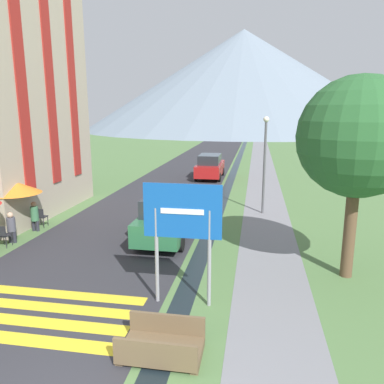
{
  "coord_description": "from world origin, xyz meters",
  "views": [
    {
      "loc": [
        3.01,
        -4.61,
        5.04
      ],
      "look_at": [
        0.5,
        10.0,
        1.8
      ],
      "focal_mm": 35.0,
      "sensor_mm": 36.0,
      "label": 1
    }
  ],
  "objects_px": {
    "cafe_chair_far_left": "(41,216)",
    "cafe_chair_near_left": "(3,234)",
    "person_seated_far": "(11,226)",
    "streetlamp": "(265,156)",
    "parked_car_far": "(210,166)",
    "tree_by_path": "(358,138)",
    "cafe_umbrella_middle_orange": "(16,188)",
    "road_sign": "(182,224)",
    "person_seated_near": "(35,215)",
    "parked_car_near": "(167,216)",
    "cafe_chair_far_right": "(33,213)",
    "footbridge": "(162,345)"
  },
  "relations": [
    {
      "from": "road_sign",
      "to": "footbridge",
      "type": "distance_m",
      "value": 2.97
    },
    {
      "from": "parked_car_far",
      "to": "cafe_chair_far_left",
      "type": "relative_size",
      "value": 5.21
    },
    {
      "from": "parked_car_far",
      "to": "cafe_chair_near_left",
      "type": "distance_m",
      "value": 16.97
    },
    {
      "from": "cafe_chair_near_left",
      "to": "cafe_umbrella_middle_orange",
      "type": "distance_m",
      "value": 2.23
    },
    {
      "from": "parked_car_near",
      "to": "streetlamp",
      "type": "height_order",
      "value": "streetlamp"
    },
    {
      "from": "road_sign",
      "to": "cafe_chair_far_left",
      "type": "distance_m",
      "value": 9.41
    },
    {
      "from": "footbridge",
      "to": "parked_car_far",
      "type": "height_order",
      "value": "parked_car_far"
    },
    {
      "from": "road_sign",
      "to": "tree_by_path",
      "type": "bearing_deg",
      "value": 28.42
    },
    {
      "from": "cafe_chair_near_left",
      "to": "person_seated_near",
      "type": "relative_size",
      "value": 0.66
    },
    {
      "from": "road_sign",
      "to": "cafe_chair_far_right",
      "type": "bearing_deg",
      "value": 144.11
    },
    {
      "from": "person_seated_far",
      "to": "tree_by_path",
      "type": "relative_size",
      "value": 0.2
    },
    {
      "from": "footbridge",
      "to": "cafe_chair_far_left",
      "type": "relative_size",
      "value": 2.0
    },
    {
      "from": "road_sign",
      "to": "tree_by_path",
      "type": "relative_size",
      "value": 0.54
    },
    {
      "from": "cafe_chair_near_left",
      "to": "person_seated_near",
      "type": "height_order",
      "value": "person_seated_near"
    },
    {
      "from": "person_seated_near",
      "to": "tree_by_path",
      "type": "bearing_deg",
      "value": -11.44
    },
    {
      "from": "parked_car_near",
      "to": "cafe_chair_far_left",
      "type": "height_order",
      "value": "parked_car_near"
    },
    {
      "from": "cafe_chair_far_left",
      "to": "cafe_chair_near_left",
      "type": "relative_size",
      "value": 1.0
    },
    {
      "from": "cafe_chair_far_right",
      "to": "cafe_umbrella_middle_orange",
      "type": "bearing_deg",
      "value": -58.12
    },
    {
      "from": "parked_car_near",
      "to": "cafe_chair_far_right",
      "type": "height_order",
      "value": "parked_car_near"
    },
    {
      "from": "cafe_chair_far_right",
      "to": "cafe_umbrella_middle_orange",
      "type": "xyz_separation_m",
      "value": [
        0.14,
        -1.2,
        1.43
      ]
    },
    {
      "from": "parked_car_near",
      "to": "tree_by_path",
      "type": "relative_size",
      "value": 0.74
    },
    {
      "from": "streetlamp",
      "to": "tree_by_path",
      "type": "relative_size",
      "value": 0.79
    },
    {
      "from": "cafe_chair_near_left",
      "to": "parked_car_near",
      "type": "bearing_deg",
      "value": 39.6
    },
    {
      "from": "person_seated_far",
      "to": "road_sign",
      "type": "bearing_deg",
      "value": -25.13
    },
    {
      "from": "road_sign",
      "to": "cafe_chair_near_left",
      "type": "bearing_deg",
      "value": 158.24
    },
    {
      "from": "parked_car_far",
      "to": "tree_by_path",
      "type": "bearing_deg",
      "value": -69.0
    },
    {
      "from": "cafe_chair_far_right",
      "to": "tree_by_path",
      "type": "distance_m",
      "value": 13.65
    },
    {
      "from": "parked_car_near",
      "to": "cafe_chair_far_right",
      "type": "xyz_separation_m",
      "value": [
        -6.41,
        0.8,
        -0.4
      ]
    },
    {
      "from": "person_seated_far",
      "to": "streetlamp",
      "type": "relative_size",
      "value": 0.26
    },
    {
      "from": "road_sign",
      "to": "parked_car_far",
      "type": "relative_size",
      "value": 0.74
    },
    {
      "from": "parked_car_far",
      "to": "cafe_chair_far_right",
      "type": "relative_size",
      "value": 5.21
    },
    {
      "from": "footbridge",
      "to": "person_seated_near",
      "type": "bearing_deg",
      "value": 135.74
    },
    {
      "from": "parked_car_far",
      "to": "streetlamp",
      "type": "distance_m",
      "value": 10.32
    },
    {
      "from": "parked_car_near",
      "to": "streetlamp",
      "type": "bearing_deg",
      "value": 49.64
    },
    {
      "from": "parked_car_far",
      "to": "cafe_umbrella_middle_orange",
      "type": "distance_m",
      "value": 15.64
    },
    {
      "from": "tree_by_path",
      "to": "cafe_umbrella_middle_orange",
      "type": "bearing_deg",
      "value": 170.56
    },
    {
      "from": "streetlamp",
      "to": "cafe_chair_far_left",
      "type": "bearing_deg",
      "value": -157.41
    },
    {
      "from": "cafe_umbrella_middle_orange",
      "to": "person_seated_near",
      "type": "height_order",
      "value": "cafe_umbrella_middle_orange"
    },
    {
      "from": "footbridge",
      "to": "tree_by_path",
      "type": "height_order",
      "value": "tree_by_path"
    },
    {
      "from": "person_seated_near",
      "to": "road_sign",
      "type": "bearing_deg",
      "value": -33.94
    },
    {
      "from": "parked_car_near",
      "to": "cafe_chair_far_left",
      "type": "xyz_separation_m",
      "value": [
        -5.82,
        0.49,
        -0.4
      ]
    },
    {
      "from": "parked_car_far",
      "to": "person_seated_far",
      "type": "distance_m",
      "value": 16.48
    },
    {
      "from": "person_seated_far",
      "to": "streetlamp",
      "type": "distance_m",
      "value": 11.59
    },
    {
      "from": "cafe_umbrella_middle_orange",
      "to": "tree_by_path",
      "type": "relative_size",
      "value": 0.36
    },
    {
      "from": "cafe_chair_far_left",
      "to": "streetlamp",
      "type": "height_order",
      "value": "streetlamp"
    },
    {
      "from": "parked_car_far",
      "to": "cafe_umbrella_middle_orange",
      "type": "bearing_deg",
      "value": -113.71
    },
    {
      "from": "parked_car_near",
      "to": "person_seated_near",
      "type": "distance_m",
      "value": 5.76
    },
    {
      "from": "parked_car_far",
      "to": "parked_car_near",
      "type": "bearing_deg",
      "value": -90.02
    },
    {
      "from": "tree_by_path",
      "to": "parked_car_far",
      "type": "bearing_deg",
      "value": 111.0
    },
    {
      "from": "person_seated_near",
      "to": "footbridge",
      "type": "bearing_deg",
      "value": -44.26
    }
  ]
}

